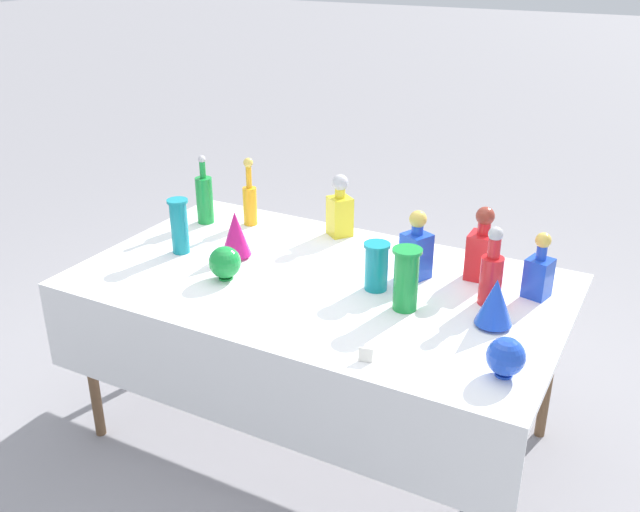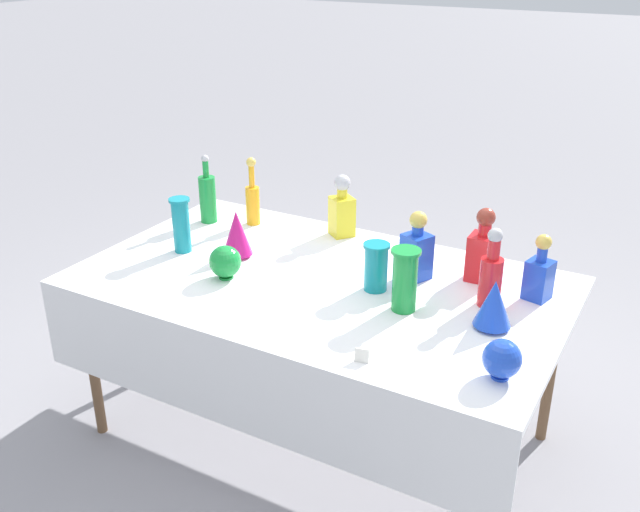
% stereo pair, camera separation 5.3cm
% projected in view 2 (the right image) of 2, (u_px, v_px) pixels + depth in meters
% --- Properties ---
extents(ground_plane, '(40.00, 40.00, 0.00)m').
position_uv_depth(ground_plane, '(320.00, 434.00, 3.14)').
color(ground_plane, gray).
extents(display_table, '(1.91, 1.11, 0.76)m').
position_uv_depth(display_table, '(315.00, 296.00, 2.81)').
color(display_table, white).
rests_on(display_table, ground).
extents(tall_bottle_0, '(0.08, 0.08, 0.33)m').
position_uv_depth(tall_bottle_0, '(208.00, 197.00, 3.35)').
color(tall_bottle_0, '#198C38').
rests_on(tall_bottle_0, display_table).
extents(tall_bottle_1, '(0.06, 0.06, 0.32)m').
position_uv_depth(tall_bottle_1, '(253.00, 199.00, 3.32)').
color(tall_bottle_1, orange).
rests_on(tall_bottle_1, display_table).
extents(tall_bottle_2, '(0.08, 0.08, 0.30)m').
position_uv_depth(tall_bottle_2, '(491.00, 274.00, 2.58)').
color(tall_bottle_2, red).
rests_on(tall_bottle_2, display_table).
extents(square_decanter_0, '(0.11, 0.11, 0.26)m').
position_uv_depth(square_decanter_0, '(539.00, 273.00, 2.63)').
color(square_decanter_0, blue).
rests_on(square_decanter_0, display_table).
extents(square_decanter_1, '(0.13, 0.13, 0.28)m').
position_uv_depth(square_decanter_1, '(417.00, 250.00, 2.79)').
color(square_decanter_1, blue).
rests_on(square_decanter_1, display_table).
extents(square_decanter_2, '(0.11, 0.11, 0.30)m').
position_uv_depth(square_decanter_2, '(483.00, 250.00, 2.77)').
color(square_decanter_2, red).
rests_on(square_decanter_2, display_table).
extents(square_decanter_3, '(0.13, 0.13, 0.29)m').
position_uv_depth(square_decanter_3, '(342.00, 209.00, 3.19)').
color(square_decanter_3, yellow).
rests_on(square_decanter_3, display_table).
extents(slender_vase_0, '(0.11, 0.11, 0.24)m').
position_uv_depth(slender_vase_0, '(405.00, 278.00, 2.54)').
color(slender_vase_0, '#198C38').
rests_on(slender_vase_0, display_table).
extents(slender_vase_1, '(0.09, 0.09, 0.24)m').
position_uv_depth(slender_vase_1, '(181.00, 223.00, 3.02)').
color(slender_vase_1, teal).
rests_on(slender_vase_1, display_table).
extents(slender_vase_2, '(0.10, 0.10, 0.19)m').
position_uv_depth(slender_vase_2, '(376.00, 265.00, 2.70)').
color(slender_vase_2, teal).
rests_on(slender_vase_2, display_table).
extents(fluted_vase_0, '(0.13, 0.13, 0.18)m').
position_uv_depth(fluted_vase_0, '(494.00, 304.00, 2.44)').
color(fluted_vase_0, blue).
rests_on(fluted_vase_0, display_table).
extents(fluted_vase_1, '(0.13, 0.13, 0.20)m').
position_uv_depth(fluted_vase_1, '(237.00, 233.00, 2.98)').
color(fluted_vase_1, '#C61972').
rests_on(fluted_vase_1, display_table).
extents(round_bowl_0, '(0.12, 0.12, 0.13)m').
position_uv_depth(round_bowl_0, '(502.00, 359.00, 2.17)').
color(round_bowl_0, blue).
rests_on(round_bowl_0, display_table).
extents(round_bowl_1, '(0.13, 0.13, 0.14)m').
position_uv_depth(round_bowl_1, '(225.00, 262.00, 2.80)').
color(round_bowl_1, '#198C38').
rests_on(round_bowl_1, display_table).
extents(price_tag_left, '(0.05, 0.03, 0.05)m').
position_uv_depth(price_tag_left, '(362.00, 355.00, 2.27)').
color(price_tag_left, white).
rests_on(price_tag_left, display_table).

